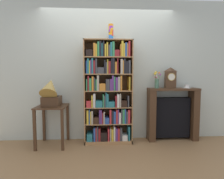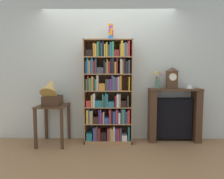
% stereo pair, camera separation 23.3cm
% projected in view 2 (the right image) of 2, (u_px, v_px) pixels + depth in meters
% --- Properties ---
extents(ground_plane, '(7.65, 6.40, 0.02)m').
position_uv_depth(ground_plane, '(108.00, 145.00, 3.33)').
color(ground_plane, '#997047').
extents(wall_back, '(4.65, 0.08, 2.68)m').
position_uv_depth(wall_back, '(115.00, 71.00, 3.56)').
color(wall_back, beige).
rests_on(wall_back, ground).
extents(bookshelf, '(0.87, 0.34, 1.88)m').
position_uv_depth(bookshelf, '(108.00, 94.00, 3.37)').
color(bookshelf, '#A87A4C').
rests_on(bookshelf, ground).
extents(cup_stack, '(0.09, 0.09, 0.29)m').
position_uv_depth(cup_stack, '(111.00, 32.00, 3.29)').
color(cup_stack, blue).
rests_on(cup_stack, bookshelf).
extents(side_table_left, '(0.52, 0.55, 0.72)m').
position_uv_depth(side_table_left, '(53.00, 115.00, 3.32)').
color(side_table_left, '#472D1C').
rests_on(side_table_left, ground).
extents(gramophone, '(0.30, 0.48, 0.56)m').
position_uv_depth(gramophone, '(51.00, 92.00, 3.22)').
color(gramophone, '#472D1C').
rests_on(gramophone, side_table_left).
extents(fireplace_mantel, '(0.96, 0.28, 1.01)m').
position_uv_depth(fireplace_mantel, '(174.00, 115.00, 3.46)').
color(fireplace_mantel, '#472D1C').
rests_on(fireplace_mantel, ground).
extents(mantel_clock, '(0.20, 0.11, 0.39)m').
position_uv_depth(mantel_clock, '(172.00, 78.00, 3.38)').
color(mantel_clock, '#472D1C').
rests_on(mantel_clock, fireplace_mantel).
extents(flower_vase, '(0.14, 0.19, 0.32)m').
position_uv_depth(flower_vase, '(158.00, 81.00, 3.39)').
color(flower_vase, '#4C7A60').
rests_on(flower_vase, fireplace_mantel).
extents(teacup_with_saucer, '(0.16, 0.16, 0.07)m').
position_uv_depth(teacup_with_saucer, '(189.00, 87.00, 3.39)').
color(teacup_with_saucer, white).
rests_on(teacup_with_saucer, fireplace_mantel).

